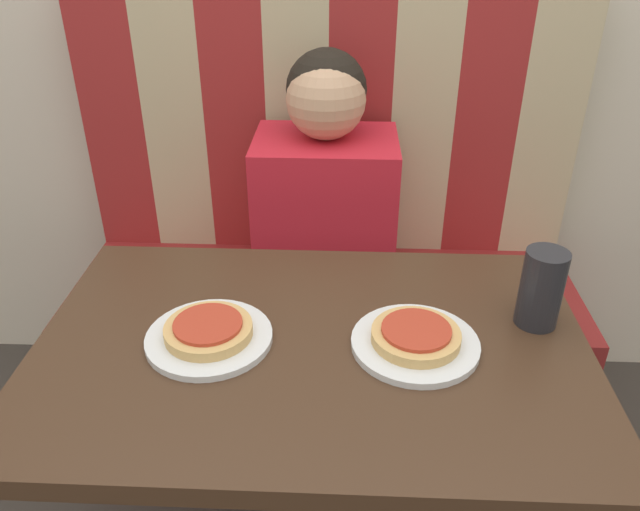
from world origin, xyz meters
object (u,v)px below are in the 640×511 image
(pizza_left, at_px, (208,329))
(pizza_right, at_px, (416,335))
(person, at_px, (326,184))
(plate_right, at_px, (415,343))
(plate_left, at_px, (209,338))
(drinking_cup, at_px, (541,288))

(pizza_left, bearing_deg, pizza_right, 0.00)
(person, height_order, plate_right, person)
(plate_left, relative_size, pizza_right, 1.44)
(plate_left, xyz_separation_m, pizza_right, (0.33, -0.00, 0.02))
(pizza_right, bearing_deg, plate_left, 180.00)
(person, distance_m, drinking_cup, 0.64)
(plate_left, height_order, pizza_right, pizza_right)
(plate_left, height_order, drinking_cup, drinking_cup)
(plate_right, relative_size, pizza_right, 1.44)
(plate_right, relative_size, pizza_left, 1.44)
(person, bearing_deg, pizza_right, -74.46)
(pizza_left, distance_m, drinking_cup, 0.55)
(drinking_cup, bearing_deg, person, 125.65)
(plate_right, xyz_separation_m, pizza_right, (0.00, -0.00, 0.02))
(plate_right, bearing_deg, drinking_cup, 19.94)
(pizza_right, bearing_deg, plate_right, 90.00)
(pizza_left, xyz_separation_m, drinking_cup, (0.54, 0.08, 0.04))
(person, relative_size, plate_right, 2.87)
(plate_left, bearing_deg, person, 74.46)
(person, height_order, plate_left, person)
(person, xyz_separation_m, plate_left, (-0.17, -0.60, -0.01))
(person, height_order, pizza_right, person)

